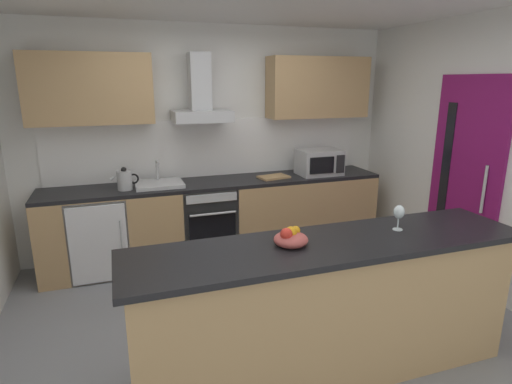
# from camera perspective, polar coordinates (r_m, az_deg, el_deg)

# --- Properties ---
(ground) EXTENTS (5.32, 4.71, 0.02)m
(ground) POSITION_cam_1_polar(r_m,az_deg,el_deg) (3.70, 1.32, -17.84)
(ground) COLOR gray
(wall_back) EXTENTS (5.32, 0.12, 2.60)m
(wall_back) POSITION_cam_1_polar(r_m,az_deg,el_deg) (5.00, -6.23, 6.93)
(wall_back) COLOR white
(wall_back) RESTS_ON ground
(wall_right) EXTENTS (0.12, 4.71, 2.60)m
(wall_right) POSITION_cam_1_polar(r_m,az_deg,el_deg) (4.46, 29.39, 4.09)
(wall_right) COLOR white
(wall_right) RESTS_ON ground
(backsplash_tile) EXTENTS (3.67, 0.02, 0.66)m
(backsplash_tile) POSITION_cam_1_polar(r_m,az_deg,el_deg) (4.94, -6.02, 6.02)
(backsplash_tile) COLOR white
(counter_back) EXTENTS (3.80, 0.60, 0.90)m
(counter_back) POSITION_cam_1_polar(r_m,az_deg,el_deg) (4.83, -4.94, -3.69)
(counter_back) COLOR tan
(counter_back) RESTS_ON ground
(counter_island) EXTENTS (2.70, 0.64, 0.99)m
(counter_island) POSITION_cam_1_polar(r_m,az_deg,el_deg) (2.97, 9.86, -15.46)
(counter_island) COLOR tan
(counter_island) RESTS_ON ground
(upper_cabinets) EXTENTS (3.75, 0.32, 0.70)m
(upper_cabinets) POSITION_cam_1_polar(r_m,az_deg,el_deg) (4.73, -5.80, 13.90)
(upper_cabinets) COLOR tan
(side_door) EXTENTS (0.08, 0.85, 2.05)m
(side_door) POSITION_cam_1_polar(r_m,az_deg,el_deg) (4.58, 26.51, 1.21)
(side_door) COLOR #7A1456
(side_door) RESTS_ON ground
(oven) EXTENTS (0.60, 0.62, 0.80)m
(oven) POSITION_cam_1_polar(r_m,az_deg,el_deg) (4.77, -6.70, -3.86)
(oven) COLOR slate
(oven) RESTS_ON ground
(refrigerator) EXTENTS (0.58, 0.60, 0.85)m
(refrigerator) POSITION_cam_1_polar(r_m,az_deg,el_deg) (4.70, -20.59, -5.53)
(refrigerator) COLOR white
(refrigerator) RESTS_ON ground
(microwave) EXTENTS (0.50, 0.38, 0.30)m
(microwave) POSITION_cam_1_polar(r_m,az_deg,el_deg) (5.05, 8.62, 4.05)
(microwave) COLOR #B7BABC
(microwave) RESTS_ON counter_back
(sink) EXTENTS (0.50, 0.40, 0.26)m
(sink) POSITION_cam_1_polar(r_m,az_deg,el_deg) (4.58, -13.07, 1.14)
(sink) COLOR silver
(sink) RESTS_ON counter_back
(kettle) EXTENTS (0.29, 0.15, 0.24)m
(kettle) POSITION_cam_1_polar(r_m,az_deg,el_deg) (4.50, -17.48, 1.60)
(kettle) COLOR #B7BABC
(kettle) RESTS_ON counter_back
(range_hood) EXTENTS (0.62, 0.45, 0.72)m
(range_hood) POSITION_cam_1_polar(r_m,az_deg,el_deg) (4.65, -7.56, 12.32)
(range_hood) COLOR #B7BABC
(wine_glass) EXTENTS (0.08, 0.08, 0.18)m
(wine_glass) POSITION_cam_1_polar(r_m,az_deg,el_deg) (3.05, 18.92, -2.72)
(wine_glass) COLOR silver
(wine_glass) RESTS_ON counter_island
(fruit_bowl) EXTENTS (0.22, 0.22, 0.13)m
(fruit_bowl) POSITION_cam_1_polar(r_m,az_deg,el_deg) (2.66, 4.75, -6.29)
(fruit_bowl) COLOR #B24C47
(fruit_bowl) RESTS_ON counter_island
(chopping_board) EXTENTS (0.37, 0.28, 0.02)m
(chopping_board) POSITION_cam_1_polar(r_m,az_deg,el_deg) (4.85, 2.41, 2.07)
(chopping_board) COLOR tan
(chopping_board) RESTS_ON counter_back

